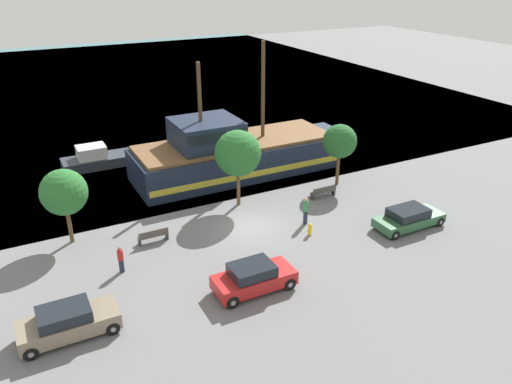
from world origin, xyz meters
TOP-DOWN VIEW (x-y plane):
  - ground_plane at (0.00, 0.00)m, footprint 160.00×160.00m
  - water_surface at (0.00, 44.00)m, footprint 80.00×80.00m
  - pirate_ship at (2.76, 8.26)m, footprint 17.12×5.53m
  - moored_boat_dockside at (-6.49, 14.69)m, footprint 5.54×2.25m
  - parked_car_curb_front at (-2.90, -6.15)m, footprint 4.14×1.86m
  - parked_car_curb_mid at (-11.71, -5.38)m, footprint 4.28×1.83m
  - parked_car_curb_rear at (8.70, -4.75)m, footprint 4.53×1.86m
  - fire_hydrant at (2.73, -2.71)m, footprint 0.42×0.25m
  - bench_promenade_east at (-5.99, 0.81)m, footprint 1.79×0.45m
  - bench_promenade_west at (6.48, 1.29)m, footprint 1.91×0.45m
  - pedestrian_walking_near at (3.24, -1.39)m, footprint 0.32×0.32m
  - pedestrian_walking_far at (-8.41, -1.41)m, footprint 0.32×0.32m
  - tree_row_east at (-10.27, 3.12)m, footprint 2.68×2.68m
  - tree_row_mideast at (0.70, 3.09)m, footprint 3.08×3.08m
  - tree_row_midwest at (8.71, 2.78)m, footprint 2.47×2.47m

SIDE VIEW (x-z plane):
  - ground_plane at x=0.00m, z-range 0.00..0.00m
  - water_surface at x=0.00m, z-range 0.00..0.00m
  - fire_hydrant at x=2.73m, z-range 0.03..0.79m
  - bench_promenade_east at x=-5.99m, z-range 0.02..0.87m
  - bench_promenade_west at x=6.48m, z-range 0.02..0.87m
  - moored_boat_dockside at x=-6.49m, z-range -0.24..1.55m
  - parked_car_curb_rear at x=8.70m, z-range 0.00..1.32m
  - parked_car_curb_mid at x=-11.71m, z-range -0.01..1.47m
  - parked_car_curb_front at x=-2.90m, z-range -0.01..1.51m
  - pedestrian_walking_far at x=-8.41m, z-range 0.00..1.53m
  - pedestrian_walking_near at x=3.24m, z-range 0.02..1.83m
  - pirate_ship at x=2.76m, z-range -3.28..6.65m
  - tree_row_east at x=-10.27m, z-range 0.94..5.52m
  - tree_row_midwest at x=8.71m, z-range 1.05..5.66m
  - tree_row_mideast at x=0.70m, z-range 1.08..6.34m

